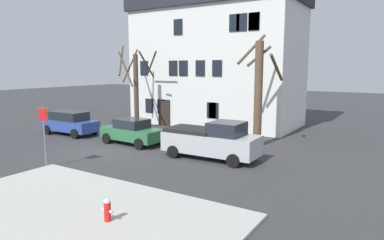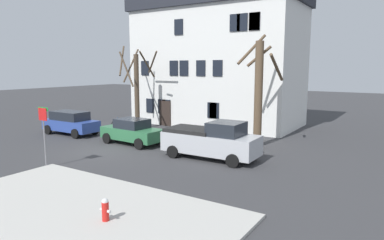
% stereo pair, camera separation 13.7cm
% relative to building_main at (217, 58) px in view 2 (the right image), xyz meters
% --- Properties ---
extents(ground_plane, '(120.00, 120.00, 0.00)m').
position_rel_building_main_xyz_m(ground_plane, '(-0.62, -12.38, -5.61)').
color(ground_plane, '#38383A').
extents(sidewalk_slab, '(11.07, 7.18, 0.12)m').
position_rel_building_main_xyz_m(sidewalk_slab, '(5.04, -19.73, -5.55)').
color(sidewalk_slab, '#B7B5AD').
rests_on(sidewalk_slab, ground_plane).
extents(building_main, '(14.21, 7.28, 11.09)m').
position_rel_building_main_xyz_m(building_main, '(0.00, 0.00, 0.00)').
color(building_main, white).
rests_on(building_main, ground_plane).
extents(tree_bare_near, '(3.48, 3.49, 6.55)m').
position_rel_building_main_xyz_m(tree_bare_near, '(-3.88, -5.99, -2.17)').
color(tree_bare_near, '#4C3D2D').
rests_on(tree_bare_near, ground_plane).
extents(tree_bare_mid, '(2.59, 2.52, 6.91)m').
position_rel_building_main_xyz_m(tree_bare_mid, '(6.41, -6.51, -2.14)').
color(tree_bare_mid, brown).
rests_on(tree_bare_mid, ground_plane).
extents(car_blue_wagon, '(4.40, 1.98, 1.69)m').
position_rel_building_main_xyz_m(car_blue_wagon, '(-6.55, -10.23, -4.73)').
color(car_blue_wagon, '#2D4799').
rests_on(car_blue_wagon, ground_plane).
extents(car_green_sedan, '(4.31, 2.13, 1.62)m').
position_rel_building_main_xyz_m(car_green_sedan, '(-0.58, -10.20, -4.80)').
color(car_green_sedan, '#2D6B42').
rests_on(car_green_sedan, ground_plane).
extents(pickup_truck_silver, '(5.24, 2.27, 2.06)m').
position_rel_building_main_xyz_m(pickup_truck_silver, '(5.42, -10.60, -4.62)').
color(pickup_truck_silver, '#B7BABF').
rests_on(pickup_truck_silver, ground_plane).
extents(fire_hydrant, '(0.42, 0.22, 0.73)m').
position_rel_building_main_xyz_m(fire_hydrant, '(6.53, -19.26, -5.12)').
color(fire_hydrant, red).
rests_on(fire_hydrant, sidewalk_slab).
extents(street_sign_pole, '(0.76, 0.07, 2.98)m').
position_rel_building_main_xyz_m(street_sign_pole, '(-0.53, -16.45, -3.54)').
color(street_sign_pole, slate).
rests_on(street_sign_pole, ground_plane).
extents(bicycle_leaning, '(1.75, 0.06, 1.03)m').
position_rel_building_main_xyz_m(bicycle_leaning, '(-4.69, -7.17, -5.25)').
color(bicycle_leaning, black).
rests_on(bicycle_leaning, ground_plane).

